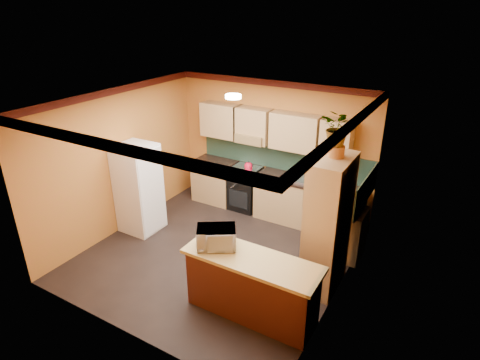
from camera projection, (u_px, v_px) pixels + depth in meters
name	position (u px, v px, depth m)	size (l,w,h in m)	color
room_shell	(224.00, 136.00, 6.35)	(4.24, 4.24, 2.72)	black
base_cabinets_back	(272.00, 195.00, 8.15)	(3.65, 0.60, 0.88)	tan
countertop_back	(273.00, 175.00, 7.96)	(3.65, 0.62, 0.04)	black
stove	(245.00, 188.00, 8.43)	(0.58, 0.58, 0.91)	black
kettle	(248.00, 166.00, 8.12)	(0.17, 0.17, 0.18)	red
sink	(310.00, 181.00, 7.59)	(0.48, 0.40, 0.03)	silver
base_cabinets_right	(340.00, 231.00, 6.88)	(0.60, 0.80, 0.88)	tan
countertop_right	(343.00, 207.00, 6.69)	(0.62, 0.80, 0.04)	black
fridge	(139.00, 188.00, 7.49)	(0.68, 0.66, 1.70)	white
pantry	(328.00, 225.00, 5.86)	(0.48, 0.90, 2.10)	tan
fern_pot	(336.00, 151.00, 5.44)	(0.22, 0.22, 0.16)	#A35E27
fern	(339.00, 128.00, 5.31)	(0.45, 0.39, 0.50)	tan
breakfast_bar	(251.00, 288.00, 5.51)	(1.80, 0.55, 0.88)	#481F10
bar_top	(252.00, 260.00, 5.32)	(1.90, 0.65, 0.05)	tan
microwave	(216.00, 237.00, 5.51)	(0.53, 0.36, 0.29)	white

